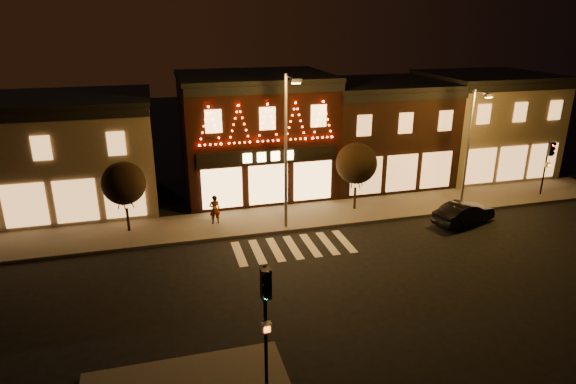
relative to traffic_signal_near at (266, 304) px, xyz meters
name	(u,v)px	position (x,y,z in m)	size (l,w,h in m)	color
ground	(316,283)	(3.81, 6.29, -3.33)	(120.00, 120.00, 0.00)	black
sidewalk_far	(306,216)	(5.81, 14.29, -3.26)	(44.00, 4.00, 0.15)	#47423D
building_left	(57,153)	(-9.19, 20.28, 0.33)	(12.20, 8.28, 7.30)	#695F4A
building_pulp	(255,133)	(3.81, 20.26, 0.83)	(10.20, 8.34, 8.30)	black
building_right_a	(379,131)	(13.31, 20.28, 0.43)	(9.20, 8.28, 7.50)	black
building_right_b	(482,123)	(22.31, 20.28, 0.58)	(9.20, 8.28, 7.80)	#695F4A
traffic_signal_near	(266,304)	(0.00, 0.00, 0.00)	(0.33, 0.47, 4.51)	black
traffic_signal_far	(549,157)	(22.86, 13.51, -0.45)	(0.34, 0.44, 3.83)	black
streetlamp_mid	(287,141)	(4.10, 12.62, 2.05)	(0.57, 2.04, 8.92)	#59595E
streetlamp_right	(471,141)	(16.10, 12.90, 1.28)	(0.50, 1.74, 7.60)	#59595E
tree_left	(124,183)	(-4.93, 14.71, -0.29)	(2.47, 2.47, 4.14)	black
tree_right	(356,163)	(9.13, 14.49, -0.13)	(2.61, 2.61, 4.36)	black
dark_sedan	(464,213)	(14.74, 10.78, -2.65)	(1.44, 4.12, 1.36)	black
pedestrian	(215,209)	(0.08, 14.40, -2.29)	(0.65, 0.43, 1.79)	gray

